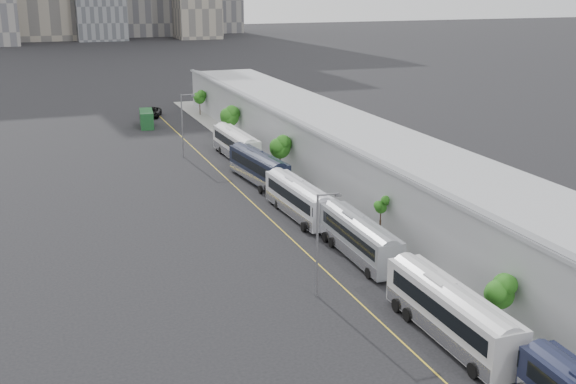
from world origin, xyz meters
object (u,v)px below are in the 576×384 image
bus_4 (299,202)px  bus_6 (236,147)px  bus_5 (259,170)px  street_lamp_near (320,238)px  bus_3 (359,241)px  shipping_container (147,119)px  bus_2 (451,317)px  street_lamp_far (183,121)px  suv (152,112)px

bus_4 → bus_6: size_ratio=0.96×
bus_4 → bus_5: bearing=87.4°
bus_5 → street_lamp_near: bearing=-105.2°
bus_4 → bus_5: (0.12, 14.18, 0.01)m
bus_3 → street_lamp_near: size_ratio=1.51×
bus_5 → shipping_container: bearing=94.6°
bus_3 → shipping_container: size_ratio=1.96×
bus_2 → bus_6: bus_2 is taller
bus_4 → street_lamp_near: bearing=-108.5°
bus_6 → street_lamp_near: street_lamp_near is taller
street_lamp_near → street_lamp_far: (0.02, 49.74, 0.26)m
suv → bus_2: bearing=-68.5°
bus_6 → shipping_container: size_ratio=2.09×
bus_5 → suv: bus_5 is taller
bus_2 → suv: bus_2 is taller
shipping_container → suv: (2.40, 8.93, -0.53)m
bus_6 → shipping_container: bearing=104.8°
bus_5 → street_lamp_far: bearing=103.9°
bus_3 → bus_4: size_ratio=0.98×
street_lamp_near → street_lamp_far: 49.74m
street_lamp_far → shipping_container: size_ratio=1.37×
bus_2 → street_lamp_near: size_ratio=1.62×
bus_2 → bus_3: bearing=87.5°
bus_3 → street_lamp_near: (-6.50, -6.30, 3.32)m
bus_2 → suv: 92.49m
bus_6 → bus_3: bearing=-91.9°
bus_4 → street_lamp_far: street_lamp_far is taller
bus_3 → street_lamp_near: 9.64m
bus_3 → street_lamp_near: bearing=-135.1°
bus_4 → suv: 63.45m
street_lamp_near → shipping_container: street_lamp_near is taller
bus_5 → street_lamp_near: size_ratio=1.58×
bus_6 → suv: bus_6 is taller
street_lamp_near → shipping_container: size_ratio=1.29×
bus_2 → street_lamp_far: street_lamp_far is taller
suv → street_lamp_near: bearing=-72.2°
shipping_container → bus_6: bearing=-66.4°
street_lamp_near → bus_3: bearing=44.1°
bus_6 → street_lamp_near: 47.10m
bus_6 → suv: size_ratio=2.17×
bus_6 → street_lamp_far: (-6.63, 3.22, 3.48)m
street_lamp_far → suv: bearing=88.2°
bus_3 → bus_5: bus_5 is taller
street_lamp_near → suv: bearing=89.3°
suv → bus_3: bearing=-67.3°
shipping_container → bus_5: bearing=-72.9°
bus_5 → bus_4: bearing=-95.9°
bus_4 → shipping_container: 54.80m
bus_3 → street_lamp_near: street_lamp_near is taller
bus_3 → bus_6: bearing=90.6°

